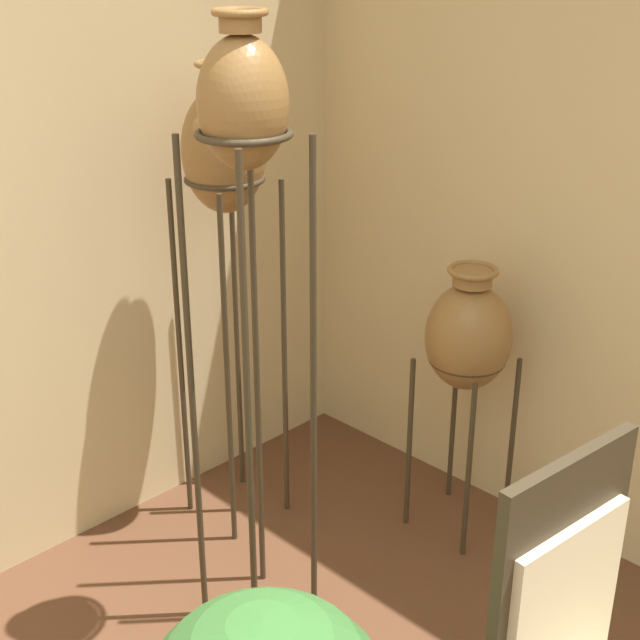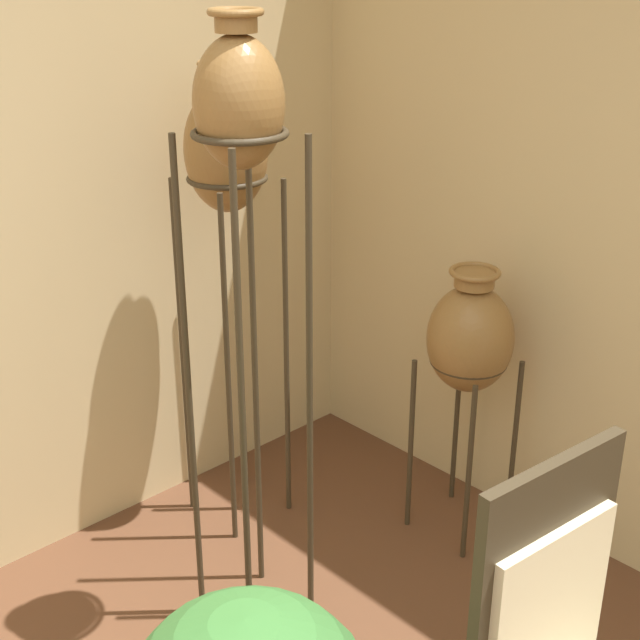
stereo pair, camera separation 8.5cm
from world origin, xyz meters
The scene contains 3 objects.
vase_stand_tall centered at (1.01, 1.33, 1.62)m, with size 0.28×0.28×1.94m.
vase_stand_medium centered at (1.35, 1.84, 1.41)m, with size 0.29×0.29×1.74m.
vase_stand_short centered at (1.89, 1.17, 0.79)m, with size 0.31×0.31×1.06m.
Camera 2 is at (-0.47, -0.55, 2.10)m, focal length 50.00 mm.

